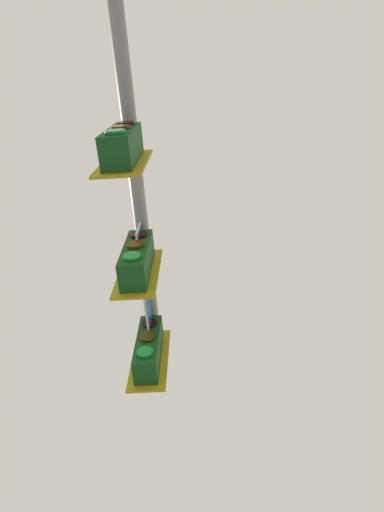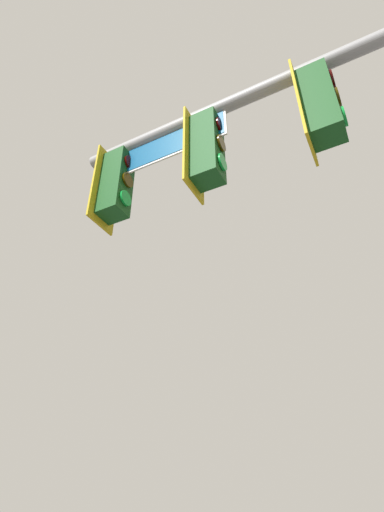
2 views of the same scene
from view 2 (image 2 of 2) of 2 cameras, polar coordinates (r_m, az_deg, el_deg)
The scene contains 1 object.
signal_pole_near at distance 4.59m, azimuth 14.96°, elevation 14.35°, with size 5.19×1.10×7.12m.
Camera 2 is at (-4.03, -4.74, 1.99)m, focal length 28.00 mm.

